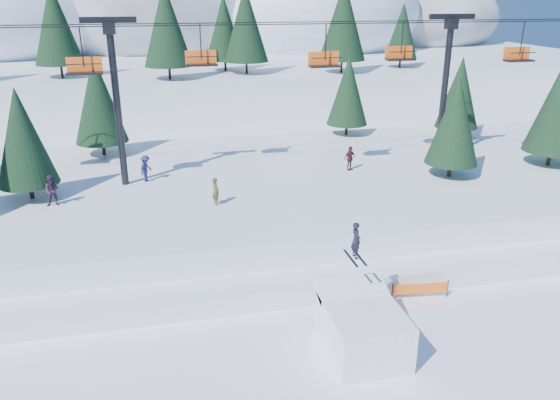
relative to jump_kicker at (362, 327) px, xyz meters
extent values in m
plane|color=white|center=(-0.91, -1.26, -1.13)|extent=(160.00, 160.00, 0.00)
cube|color=white|center=(-0.91, 16.74, 0.12)|extent=(70.00, 22.00, 2.50)
cube|color=white|center=(-0.91, 6.74, -0.58)|extent=(70.00, 6.00, 1.10)
cube|color=white|center=(-0.91, 66.74, 1.87)|extent=(110.00, 60.00, 6.00)
ellipsoid|color=white|center=(17.09, 68.74, 10.29)|extent=(34.00, 30.60, 19.72)
ellipsoid|color=#605B59|center=(37.09, 74.74, 8.99)|extent=(30.00, 27.00, 15.00)
cylinder|color=black|center=(-6.01, 38.41, 5.51)|extent=(0.26, 0.26, 1.28)
cone|color=#1A3921|center=(-6.01, 38.41, 10.10)|extent=(4.77, 4.77, 7.89)
cylinder|color=black|center=(2.16, 40.75, 5.50)|extent=(0.26, 0.26, 1.26)
cone|color=#1A3921|center=(2.16, 40.75, 9.99)|extent=(4.68, 4.68, 7.73)
cylinder|color=black|center=(12.28, 39.21, 5.53)|extent=(0.26, 0.26, 1.33)
cone|color=#1A3921|center=(12.28, 39.21, 10.29)|extent=(4.95, 4.95, 8.19)
cylinder|color=black|center=(-16.71, 42.23, 5.51)|extent=(0.26, 0.26, 1.29)
cone|color=#1A3921|center=(-16.71, 42.23, 10.12)|extent=(4.79, 4.79, 7.93)
cylinder|color=black|center=(20.36, 41.99, 5.37)|extent=(0.26, 0.26, 1.00)
cone|color=#1A3921|center=(20.36, 41.99, 8.93)|extent=(3.71, 3.71, 6.13)
cylinder|color=black|center=(0.27, 43.70, 5.43)|extent=(0.26, 0.26, 1.12)
cone|color=#1A3921|center=(0.27, 43.70, 9.45)|extent=(4.18, 4.18, 6.91)
cube|color=white|center=(0.00, -0.12, -0.11)|extent=(3.01, 3.72, 2.04)
cube|color=white|center=(0.00, 1.47, 0.95)|extent=(3.01, 1.30, 0.72)
imported|color=black|center=(0.10, 1.48, 3.27)|extent=(0.42, 0.60, 1.59)
cube|color=black|center=(-0.10, 1.48, 2.46)|extent=(0.11, 1.65, 0.03)
cube|color=black|center=(0.30, 1.48, 2.46)|extent=(0.11, 1.65, 0.03)
cylinder|color=black|center=(-9.91, 16.74, 6.37)|extent=(0.44, 0.44, 10.00)
cube|color=black|center=(-9.91, 16.74, 11.47)|extent=(3.20, 0.35, 0.35)
cube|color=black|center=(-9.91, 16.74, 11.02)|extent=(0.70, 0.70, 0.70)
cylinder|color=black|center=(12.09, 16.74, 6.37)|extent=(0.44, 0.44, 10.00)
cube|color=black|center=(12.09, 16.74, 11.47)|extent=(3.20, 0.35, 0.35)
cube|color=black|center=(12.09, 16.74, 11.02)|extent=(0.70, 0.70, 0.70)
cylinder|color=black|center=(1.09, 15.54, 11.17)|extent=(46.00, 0.06, 0.06)
cylinder|color=black|center=(1.09, 17.94, 11.17)|extent=(46.00, 0.06, 0.06)
cylinder|color=black|center=(-11.44, 15.54, 10.07)|extent=(0.08, 0.08, 2.20)
cube|color=black|center=(-11.44, 15.54, 8.62)|extent=(2.00, 0.75, 0.12)
cube|color=#FF6118|center=(-11.44, 15.92, 9.07)|extent=(2.00, 0.10, 0.85)
cylinder|color=black|center=(-11.44, 15.19, 9.17)|extent=(2.00, 0.06, 0.06)
cylinder|color=black|center=(-4.54, 17.94, 10.07)|extent=(0.08, 0.08, 2.20)
cube|color=black|center=(-4.54, 17.94, 8.62)|extent=(2.00, 0.75, 0.12)
cube|color=#FF6118|center=(-4.54, 18.32, 9.07)|extent=(2.00, 0.10, 0.85)
cylinder|color=black|center=(-4.54, 17.59, 9.17)|extent=(2.00, 0.06, 0.06)
cylinder|color=black|center=(2.96, 15.54, 10.07)|extent=(0.08, 0.08, 2.20)
cube|color=black|center=(2.96, 15.54, 8.62)|extent=(2.00, 0.75, 0.12)
cube|color=#FF6118|center=(2.96, 15.92, 9.07)|extent=(2.00, 0.10, 0.85)
cylinder|color=black|center=(2.96, 15.19, 9.17)|extent=(2.00, 0.06, 0.06)
cylinder|color=black|center=(9.18, 17.94, 10.07)|extent=(0.08, 0.08, 2.20)
cube|color=black|center=(9.18, 17.94, 8.62)|extent=(2.00, 0.75, 0.12)
cube|color=#FF6118|center=(9.18, 18.32, 9.07)|extent=(2.00, 0.10, 0.85)
cylinder|color=black|center=(9.18, 17.59, 9.17)|extent=(2.00, 0.06, 0.06)
cylinder|color=black|center=(16.77, 15.54, 10.07)|extent=(0.08, 0.08, 2.20)
cube|color=black|center=(16.77, 15.54, 8.62)|extent=(2.00, 0.75, 0.12)
cube|color=#FF6118|center=(16.77, 15.92, 9.07)|extent=(2.00, 0.10, 0.85)
cylinder|color=black|center=(16.77, 15.19, 9.17)|extent=(2.00, 0.06, 0.06)
cylinder|color=black|center=(19.53, 14.32, 1.90)|extent=(0.26, 0.26, 1.06)
cone|color=#1A3921|center=(19.53, 14.32, 5.68)|extent=(3.93, 3.93, 6.50)
cylinder|color=black|center=(17.01, 22.94, 1.84)|extent=(0.26, 0.26, 0.95)
cone|color=#1A3921|center=(17.01, 22.94, 5.23)|extent=(3.52, 3.52, 5.82)
cylinder|color=black|center=(-11.74, 24.17, 1.89)|extent=(0.26, 0.26, 1.05)
cone|color=#1A3921|center=(-11.74, 24.17, 5.63)|extent=(3.89, 3.89, 6.43)
cylinder|color=black|center=(8.41, 26.13, 1.84)|extent=(0.26, 0.26, 0.94)
cone|color=#1A3921|center=(8.41, 26.13, 5.20)|extent=(3.50, 3.50, 5.78)
cylinder|color=black|center=(-15.30, 15.35, 1.84)|extent=(0.26, 0.26, 0.94)
cone|color=#1A3921|center=(-15.30, 15.35, 5.18)|extent=(3.47, 3.47, 5.75)
cylinder|color=black|center=(11.31, 13.58, 1.83)|extent=(0.26, 0.26, 0.93)
cone|color=#1A3921|center=(11.31, 13.58, 5.15)|extent=(3.45, 3.45, 5.71)
imported|color=#482228|center=(5.21, 16.38, 2.22)|extent=(1.08, 0.79, 1.71)
imported|color=#332236|center=(-13.78, 13.71, 2.30)|extent=(0.91, 0.71, 1.86)
imported|color=black|center=(15.16, 18.99, 2.19)|extent=(0.95, 0.84, 1.64)
imported|color=#474020|center=(-4.62, 11.80, 2.19)|extent=(0.58, 0.70, 1.65)
imported|color=#26254D|center=(-8.57, 17.00, 2.25)|extent=(1.16, 1.31, 1.76)
cylinder|color=black|center=(2.89, 3.42, -0.68)|extent=(0.06, 0.06, 0.90)
cylinder|color=black|center=(5.67, 3.11, -0.68)|extent=(0.06, 0.06, 0.90)
cube|color=#FF6118|center=(4.28, 3.26, -0.58)|extent=(2.79, 0.36, 0.55)
cylinder|color=black|center=(8.19, 5.43, -0.68)|extent=(0.06, 0.06, 0.90)
cylinder|color=black|center=(10.91, 4.77, -0.68)|extent=(0.06, 0.06, 0.90)
cube|color=#FF6118|center=(9.55, 5.10, -0.58)|extent=(2.73, 0.70, 0.55)
camera|label=1|loc=(-7.60, -17.96, 12.91)|focal=35.00mm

